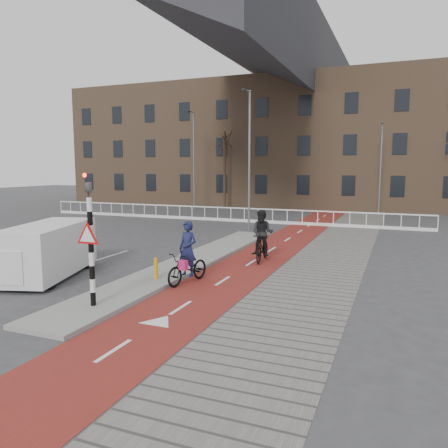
% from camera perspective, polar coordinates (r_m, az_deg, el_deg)
% --- Properties ---
extents(ground, '(120.00, 120.00, 0.00)m').
position_cam_1_polar(ground, '(13.62, -9.35, -8.78)').
color(ground, '#38383A').
rests_on(ground, ground).
extents(bike_lane, '(2.50, 60.00, 0.01)m').
position_cam_1_polar(bike_lane, '(22.13, 7.67, -2.41)').
color(bike_lane, maroon).
rests_on(bike_lane, ground).
extents(sidewalk, '(3.00, 60.00, 0.01)m').
position_cam_1_polar(sidewalk, '(21.62, 14.89, -2.84)').
color(sidewalk, slate).
rests_on(sidewalk, ground).
extents(curb_island, '(1.80, 16.00, 0.12)m').
position_cam_1_polar(curb_island, '(17.32, -4.44, -4.96)').
color(curb_island, gray).
rests_on(curb_island, ground).
extents(traffic_signal, '(0.80, 0.80, 3.68)m').
position_cam_1_polar(traffic_signal, '(11.91, -17.09, -1.54)').
color(traffic_signal, black).
rests_on(traffic_signal, curb_island).
extents(bollard, '(0.12, 0.12, 0.69)m').
position_cam_1_polar(bollard, '(14.61, -8.88, -5.75)').
color(bollard, '#EBA40D').
rests_on(bollard, curb_island).
extents(cyclist_near, '(1.06, 2.06, 2.04)m').
position_cam_1_polar(cyclist_near, '(14.31, -4.74, -5.04)').
color(cyclist_near, black).
rests_on(cyclist_near, bike_lane).
extents(cyclist_far, '(0.94, 1.98, 2.07)m').
position_cam_1_polar(cyclist_far, '(17.51, 5.03, -2.14)').
color(cyclist_far, black).
rests_on(cyclist_far, bike_lane).
extents(van, '(2.90, 4.58, 1.83)m').
position_cam_1_polar(van, '(16.16, -21.97, -3.12)').
color(van, silver).
rests_on(van, ground).
extents(railing, '(28.00, 0.10, 0.99)m').
position_cam_1_polar(railing, '(30.73, -0.84, 1.00)').
color(railing, silver).
rests_on(railing, ground).
extents(townhouse_row, '(46.00, 10.00, 15.90)m').
position_cam_1_polar(townhouse_row, '(44.43, 9.32, 12.61)').
color(townhouse_row, '#7F6047').
rests_on(townhouse_row, ground).
extents(tree_mid, '(0.25, 0.25, 6.90)m').
position_cam_1_polar(tree_mid, '(39.67, 0.09, 7.02)').
color(tree_mid, black).
rests_on(tree_mid, ground).
extents(streetlight_near, '(0.12, 0.12, 8.19)m').
position_cam_1_polar(streetlight_near, '(26.09, 3.33, 8.16)').
color(streetlight_near, slate).
rests_on(streetlight_near, ground).
extents(streetlight_left, '(0.12, 0.12, 8.57)m').
position_cam_1_polar(streetlight_left, '(38.96, -3.95, 8.22)').
color(streetlight_left, slate).
rests_on(streetlight_left, ground).
extents(streetlight_right, '(0.12, 0.12, 7.13)m').
position_cam_1_polar(streetlight_right, '(36.08, 19.76, 6.71)').
color(streetlight_right, slate).
rests_on(streetlight_right, ground).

